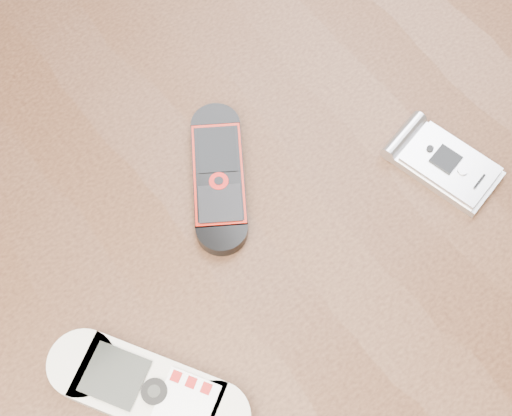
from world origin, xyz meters
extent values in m
plane|color=#472B19|center=(0.00, 0.00, 0.00)|extent=(4.00, 4.00, 0.00)
cube|color=black|center=(0.00, 0.00, 0.73)|extent=(1.20, 0.80, 0.03)
cube|color=beige|center=(-0.14, -0.06, 0.76)|extent=(0.12, 0.15, 0.02)
cube|color=black|center=(0.00, 0.04, 0.76)|extent=(0.11, 0.13, 0.01)
cube|color=silver|center=(0.15, -0.06, 0.76)|extent=(0.07, 0.10, 0.01)
camera|label=1|loc=(-0.14, -0.18, 1.25)|focal=50.00mm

